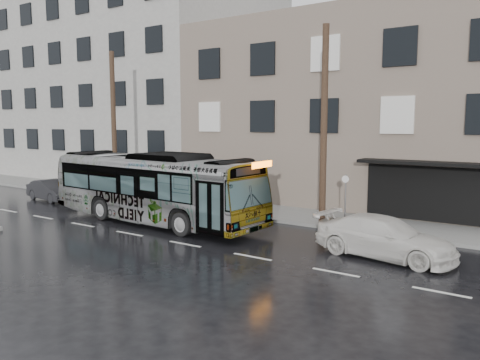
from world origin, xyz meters
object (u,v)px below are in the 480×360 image
object	(u,v)px
bus	(153,187)
dark_sedan	(51,190)
utility_pole_front	(324,127)
sign_post	(345,201)
white_sedan	(384,237)
utility_pole_rear	(114,126)

from	to	relation	value
bus	dark_sedan	bearing A→B (deg)	87.67
utility_pole_front	sign_post	size ratio (longest dim) A/B	3.75
sign_post	dark_sedan	xyz separation A→B (m)	(-18.38, -2.33, -0.70)
sign_post	bus	size ratio (longest dim) A/B	0.20
bus	utility_pole_front	bearing A→B (deg)	-61.57
bus	white_sedan	world-z (taller)	bus
utility_pole_front	sign_post	xyz separation A→B (m)	(1.10, 0.00, -3.30)
white_sedan	bus	bearing A→B (deg)	98.17
utility_pole_front	utility_pole_rear	distance (m)	14.00
utility_pole_front	dark_sedan	size ratio (longest dim) A/B	2.29
sign_post	dark_sedan	distance (m)	18.55
utility_pole_front	dark_sedan	xyz separation A→B (m)	(-17.28, -2.33, -4.00)
utility_pole_rear	white_sedan	bearing A→B (deg)	-10.02
utility_pole_rear	dark_sedan	size ratio (longest dim) A/B	2.29
utility_pole_rear	sign_post	distance (m)	15.46
utility_pole_rear	white_sedan	size ratio (longest dim) A/B	1.79
sign_post	dark_sedan	size ratio (longest dim) A/B	0.61
white_sedan	dark_sedan	size ratio (longest dim) A/B	1.28
utility_pole_rear	bus	size ratio (longest dim) A/B	0.74
utility_pole_front	sign_post	bearing A→B (deg)	0.00
white_sedan	dark_sedan	bearing A→B (deg)	94.72
white_sedan	sign_post	bearing A→B (deg)	47.96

